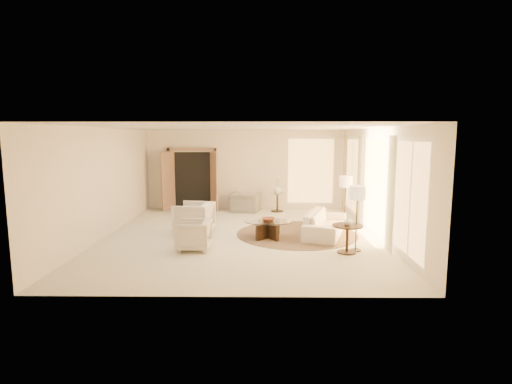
{
  "coord_description": "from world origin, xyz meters",
  "views": [
    {
      "loc": [
        0.52,
        -10.16,
        2.58
      ],
      "look_at": [
        0.4,
        0.4,
        1.1
      ],
      "focal_mm": 28.0,
      "sensor_mm": 36.0,
      "label": 1
    }
  ],
  "objects_px": {
    "armchair_left": "(194,217)",
    "end_table": "(347,234)",
    "floor_lamp_far": "(357,196)",
    "end_vase": "(348,221)",
    "accent_chair": "(245,199)",
    "coffee_table": "(268,227)",
    "armchair_right": "(193,234)",
    "side_table": "(277,200)",
    "sofa": "(325,224)",
    "floor_lamp_near": "(346,184)",
    "bowl": "(268,220)",
    "side_vase": "(277,189)"
  },
  "relations": [
    {
      "from": "end_vase",
      "to": "floor_lamp_near",
      "type": "bearing_deg",
      "value": 79.39
    },
    {
      "from": "armchair_right",
      "to": "end_vase",
      "type": "bearing_deg",
      "value": 88.62
    },
    {
      "from": "armchair_left",
      "to": "end_table",
      "type": "relative_size",
      "value": 1.4
    },
    {
      "from": "end_vase",
      "to": "armchair_left",
      "type": "bearing_deg",
      "value": 155.43
    },
    {
      "from": "coffee_table",
      "to": "end_table",
      "type": "bearing_deg",
      "value": -36.64
    },
    {
      "from": "floor_lamp_near",
      "to": "end_vase",
      "type": "relative_size",
      "value": 8.15
    },
    {
      "from": "accent_chair",
      "to": "end_vase",
      "type": "height_order",
      "value": "accent_chair"
    },
    {
      "from": "armchair_right",
      "to": "side_vase",
      "type": "height_order",
      "value": "side_vase"
    },
    {
      "from": "end_table",
      "to": "floor_lamp_far",
      "type": "xyz_separation_m",
      "value": [
        0.23,
        0.17,
        0.83
      ]
    },
    {
      "from": "sofa",
      "to": "end_table",
      "type": "distance_m",
      "value": 1.62
    },
    {
      "from": "sofa",
      "to": "coffee_table",
      "type": "height_order",
      "value": "sofa"
    },
    {
      "from": "floor_lamp_far",
      "to": "armchair_right",
      "type": "bearing_deg",
      "value": 179.48
    },
    {
      "from": "armchair_right",
      "to": "floor_lamp_far",
      "type": "height_order",
      "value": "floor_lamp_far"
    },
    {
      "from": "sofa",
      "to": "end_vase",
      "type": "distance_m",
      "value": 1.67
    },
    {
      "from": "armchair_right",
      "to": "bowl",
      "type": "xyz_separation_m",
      "value": [
        1.72,
        1.09,
        0.1
      ]
    },
    {
      "from": "armchair_right",
      "to": "side_vase",
      "type": "xyz_separation_m",
      "value": [
        2.11,
        4.71,
        0.4
      ]
    },
    {
      "from": "floor_lamp_far",
      "to": "end_vase",
      "type": "height_order",
      "value": "floor_lamp_far"
    },
    {
      "from": "floor_lamp_near",
      "to": "side_vase",
      "type": "relative_size",
      "value": 5.49
    },
    {
      "from": "accent_chair",
      "to": "end_vase",
      "type": "xyz_separation_m",
      "value": [
        2.46,
        -4.91,
        0.29
      ]
    },
    {
      "from": "armchair_left",
      "to": "end_vase",
      "type": "distance_m",
      "value": 4.07
    },
    {
      "from": "end_table",
      "to": "accent_chair",
      "type": "bearing_deg",
      "value": 116.57
    },
    {
      "from": "side_table",
      "to": "end_vase",
      "type": "distance_m",
      "value": 5.11
    },
    {
      "from": "armchair_right",
      "to": "floor_lamp_far",
      "type": "xyz_separation_m",
      "value": [
        3.69,
        -0.03,
        0.88
      ]
    },
    {
      "from": "sofa",
      "to": "floor_lamp_near",
      "type": "distance_m",
      "value": 1.42
    },
    {
      "from": "armchair_left",
      "to": "armchair_right",
      "type": "bearing_deg",
      "value": 19.34
    },
    {
      "from": "coffee_table",
      "to": "floor_lamp_near",
      "type": "xyz_separation_m",
      "value": [
        2.19,
        1.12,
        0.98
      ]
    },
    {
      "from": "coffee_table",
      "to": "floor_lamp_near",
      "type": "distance_m",
      "value": 2.65
    },
    {
      "from": "coffee_table",
      "to": "armchair_right",
      "type": "bearing_deg",
      "value": -147.74
    },
    {
      "from": "armchair_left",
      "to": "floor_lamp_near",
      "type": "relative_size",
      "value": 0.63
    },
    {
      "from": "armchair_right",
      "to": "floor_lamp_far",
      "type": "distance_m",
      "value": 3.79
    },
    {
      "from": "sofa",
      "to": "floor_lamp_far",
      "type": "relative_size",
      "value": 1.44
    },
    {
      "from": "armchair_right",
      "to": "floor_lamp_near",
      "type": "relative_size",
      "value": 0.51
    },
    {
      "from": "side_table",
      "to": "end_table",
      "type": "bearing_deg",
      "value": -74.65
    },
    {
      "from": "armchair_right",
      "to": "armchair_left",
      "type": "bearing_deg",
      "value": -168.94
    },
    {
      "from": "end_vase",
      "to": "armchair_right",
      "type": "bearing_deg",
      "value": 176.61
    },
    {
      "from": "armchair_left",
      "to": "floor_lamp_near",
      "type": "distance_m",
      "value": 4.28
    },
    {
      "from": "sofa",
      "to": "end_table",
      "type": "bearing_deg",
      "value": -153.25
    },
    {
      "from": "end_table",
      "to": "floor_lamp_far",
      "type": "bearing_deg",
      "value": 36.17
    },
    {
      "from": "accent_chair",
      "to": "coffee_table",
      "type": "relative_size",
      "value": 0.76
    },
    {
      "from": "sofa",
      "to": "floor_lamp_far",
      "type": "height_order",
      "value": "floor_lamp_far"
    },
    {
      "from": "floor_lamp_far",
      "to": "side_table",
      "type": "bearing_deg",
      "value": 108.45
    },
    {
      "from": "side_table",
      "to": "floor_lamp_far",
      "type": "relative_size",
      "value": 0.44
    },
    {
      "from": "armchair_left",
      "to": "end_vase",
      "type": "xyz_separation_m",
      "value": [
        3.69,
        -1.69,
        0.25
      ]
    },
    {
      "from": "side_table",
      "to": "end_vase",
      "type": "xyz_separation_m",
      "value": [
        1.35,
        -4.91,
        0.33
      ]
    },
    {
      "from": "sofa",
      "to": "accent_chair",
      "type": "relative_size",
      "value": 2.19
    },
    {
      "from": "armchair_left",
      "to": "armchair_right",
      "type": "height_order",
      "value": "armchair_left"
    },
    {
      "from": "floor_lamp_near",
      "to": "bowl",
      "type": "bearing_deg",
      "value": -152.86
    },
    {
      "from": "accent_chair",
      "to": "end_vase",
      "type": "relative_size",
      "value": 5.38
    },
    {
      "from": "side_table",
      "to": "floor_lamp_far",
      "type": "xyz_separation_m",
      "value": [
        1.58,
        -4.74,
        0.87
      ]
    },
    {
      "from": "side_table",
      "to": "bowl",
      "type": "xyz_separation_m",
      "value": [
        -0.39,
        -3.62,
        0.09
      ]
    }
  ]
}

